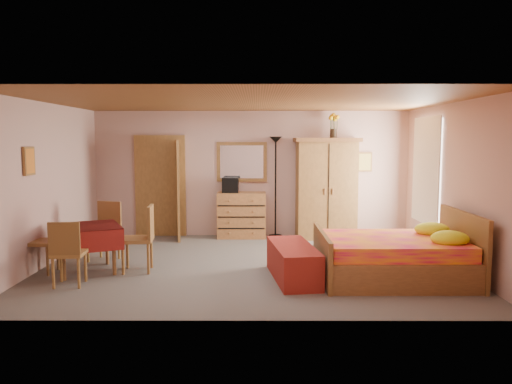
{
  "coord_description": "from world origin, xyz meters",
  "views": [
    {
      "loc": [
        0.12,
        -7.88,
        2.01
      ],
      "look_at": [
        0.1,
        0.3,
        1.15
      ],
      "focal_mm": 35.0,
      "sensor_mm": 36.0,
      "label": 1
    }
  ],
  "objects_px": {
    "stereo": "(230,185)",
    "sunflower_vase": "(334,126)",
    "dining_table": "(87,249)",
    "wall_mirror": "(242,162)",
    "bed": "(392,245)",
    "chair_south": "(69,253)",
    "wardrobe": "(326,188)",
    "chair_north": "(103,232)",
    "bench": "(293,262)",
    "chair_west": "(41,241)",
    "chair_east": "(137,239)",
    "chest_of_drawers": "(242,215)",
    "floor_lamp": "(276,187)"
  },
  "relations": [
    {
      "from": "bed",
      "to": "bench",
      "type": "height_order",
      "value": "bed"
    },
    {
      "from": "sunflower_vase",
      "to": "chair_north",
      "type": "relative_size",
      "value": 0.51
    },
    {
      "from": "sunflower_vase",
      "to": "bench",
      "type": "height_order",
      "value": "sunflower_vase"
    },
    {
      "from": "bed",
      "to": "chair_south",
      "type": "height_order",
      "value": "bed"
    },
    {
      "from": "chest_of_drawers",
      "to": "chair_west",
      "type": "height_order",
      "value": "chair_west"
    },
    {
      "from": "wall_mirror",
      "to": "chest_of_drawers",
      "type": "bearing_deg",
      "value": -88.16
    },
    {
      "from": "wall_mirror",
      "to": "chair_east",
      "type": "bearing_deg",
      "value": -115.8
    },
    {
      "from": "chest_of_drawers",
      "to": "floor_lamp",
      "type": "relative_size",
      "value": 0.48
    },
    {
      "from": "floor_lamp",
      "to": "chair_east",
      "type": "xyz_separation_m",
      "value": [
        -2.21,
        -2.74,
        -0.53
      ]
    },
    {
      "from": "wardrobe",
      "to": "chest_of_drawers",
      "type": "bearing_deg",
      "value": 175.61
    },
    {
      "from": "stereo",
      "to": "dining_table",
      "type": "bearing_deg",
      "value": -127.14
    },
    {
      "from": "chair_west",
      "to": "floor_lamp",
      "type": "bearing_deg",
      "value": 129.64
    },
    {
      "from": "chest_of_drawers",
      "to": "chair_north",
      "type": "bearing_deg",
      "value": -138.6
    },
    {
      "from": "sunflower_vase",
      "to": "chair_west",
      "type": "relative_size",
      "value": 0.51
    },
    {
      "from": "chair_east",
      "to": "wall_mirror",
      "type": "bearing_deg",
      "value": -32.55
    },
    {
      "from": "stereo",
      "to": "bench",
      "type": "distance_m",
      "value": 3.36
    },
    {
      "from": "wardrobe",
      "to": "chair_west",
      "type": "relative_size",
      "value": 2.11
    },
    {
      "from": "stereo",
      "to": "chair_south",
      "type": "relative_size",
      "value": 0.36
    },
    {
      "from": "bed",
      "to": "chair_south",
      "type": "bearing_deg",
      "value": -175.97
    },
    {
      "from": "floor_lamp",
      "to": "bed",
      "type": "distance_m",
      "value": 3.56
    },
    {
      "from": "bench",
      "to": "wall_mirror",
      "type": "bearing_deg",
      "value": 104.37
    },
    {
      "from": "chest_of_drawers",
      "to": "chair_south",
      "type": "height_order",
      "value": "chest_of_drawers"
    },
    {
      "from": "wall_mirror",
      "to": "sunflower_vase",
      "type": "xyz_separation_m",
      "value": [
        1.86,
        -0.25,
        0.74
      ]
    },
    {
      "from": "wall_mirror",
      "to": "dining_table",
      "type": "height_order",
      "value": "wall_mirror"
    },
    {
      "from": "floor_lamp",
      "to": "chair_north",
      "type": "distance_m",
      "value": 3.64
    },
    {
      "from": "chair_south",
      "to": "floor_lamp",
      "type": "bearing_deg",
      "value": 45.47
    },
    {
      "from": "bench",
      "to": "dining_table",
      "type": "bearing_deg",
      "value": 173.22
    },
    {
      "from": "stereo",
      "to": "chair_west",
      "type": "relative_size",
      "value": 0.34
    },
    {
      "from": "chair_north",
      "to": "dining_table",
      "type": "bearing_deg",
      "value": 103.79
    },
    {
      "from": "wall_mirror",
      "to": "wardrobe",
      "type": "xyz_separation_m",
      "value": [
        1.72,
        -0.28,
        -0.53
      ]
    },
    {
      "from": "floor_lamp",
      "to": "bed",
      "type": "xyz_separation_m",
      "value": [
        1.58,
        -3.14,
        -0.54
      ]
    },
    {
      "from": "wall_mirror",
      "to": "bed",
      "type": "xyz_separation_m",
      "value": [
        2.28,
        -3.28,
        -1.06
      ]
    },
    {
      "from": "wardrobe",
      "to": "stereo",
      "type": "bearing_deg",
      "value": 176.24
    },
    {
      "from": "bed",
      "to": "chair_south",
      "type": "xyz_separation_m",
      "value": [
        -4.55,
        -0.35,
        -0.03
      ]
    },
    {
      "from": "chair_west",
      "to": "chair_south",
      "type": "bearing_deg",
      "value": 47.9
    },
    {
      "from": "wall_mirror",
      "to": "floor_lamp",
      "type": "bearing_deg",
      "value": -9.39
    },
    {
      "from": "chair_south",
      "to": "chair_east",
      "type": "xyz_separation_m",
      "value": [
        0.76,
        0.74,
        0.05
      ]
    },
    {
      "from": "stereo",
      "to": "sunflower_vase",
      "type": "distance_m",
      "value": 2.41
    },
    {
      "from": "chest_of_drawers",
      "to": "dining_table",
      "type": "bearing_deg",
      "value": -130.29
    },
    {
      "from": "bench",
      "to": "chair_south",
      "type": "distance_m",
      "value": 3.14
    },
    {
      "from": "sunflower_vase",
      "to": "bed",
      "type": "distance_m",
      "value": 3.55
    },
    {
      "from": "bench",
      "to": "floor_lamp",
      "type": "bearing_deg",
      "value": 92.64
    },
    {
      "from": "bed",
      "to": "chair_north",
      "type": "bearing_deg",
      "value": 166.35
    },
    {
      "from": "chest_of_drawers",
      "to": "wall_mirror",
      "type": "bearing_deg",
      "value": 89.65
    },
    {
      "from": "bench",
      "to": "chair_north",
      "type": "bearing_deg",
      "value": 160.54
    },
    {
      "from": "dining_table",
      "to": "chair_south",
      "type": "distance_m",
      "value": 0.71
    },
    {
      "from": "floor_lamp",
      "to": "stereo",
      "type": "bearing_deg",
      "value": -174.87
    },
    {
      "from": "bench",
      "to": "dining_table",
      "type": "xyz_separation_m",
      "value": [
        -3.12,
        0.37,
        0.11
      ]
    },
    {
      "from": "wardrobe",
      "to": "chair_south",
      "type": "relative_size",
      "value": 2.23
    },
    {
      "from": "stereo",
      "to": "chair_west",
      "type": "bearing_deg",
      "value": -134.63
    }
  ]
}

